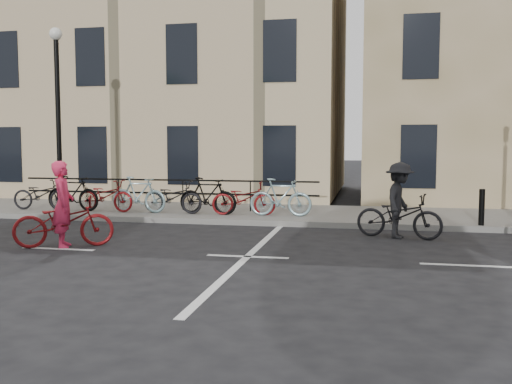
# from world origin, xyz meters

# --- Properties ---
(ground) EXTENTS (120.00, 120.00, 0.00)m
(ground) POSITION_xyz_m (0.00, 0.00, 0.00)
(ground) COLOR black
(ground) RESTS_ON ground
(sidewalk) EXTENTS (46.00, 4.00, 0.15)m
(sidewalk) POSITION_xyz_m (-4.00, 6.00, 0.07)
(sidewalk) COLOR slate
(sidewalk) RESTS_ON ground
(building_west) EXTENTS (20.00, 10.00, 10.00)m
(building_west) POSITION_xyz_m (-9.00, 13.00, 5.15)
(building_west) COLOR #C4B284
(building_west) RESTS_ON sidewalk
(lamp_post) EXTENTS (0.36, 0.36, 5.28)m
(lamp_post) POSITION_xyz_m (-6.50, 4.40, 3.49)
(lamp_post) COLOR black
(lamp_post) RESTS_ON sidewalk
(bollard_east) EXTENTS (0.14, 0.14, 0.90)m
(bollard_east) POSITION_xyz_m (5.00, 4.25, 0.60)
(bollard_east) COLOR black
(bollard_east) RESTS_ON sidewalk
(parked_bikes) EXTENTS (9.35, 1.23, 1.05)m
(parked_bikes) POSITION_xyz_m (-3.87, 5.04, 0.65)
(parked_bikes) COLOR black
(parked_bikes) RESTS_ON sidewalk
(cyclist_pink) EXTENTS (2.14, 1.50, 1.81)m
(cyclist_pink) POSITION_xyz_m (-4.01, 0.25, 0.63)
(cyclist_pink) COLOR maroon
(cyclist_pink) RESTS_ON ground
(cyclist_dark) EXTENTS (2.07, 1.26, 1.75)m
(cyclist_dark) POSITION_xyz_m (2.95, 2.81, 0.69)
(cyclist_dark) COLOR black
(cyclist_dark) RESTS_ON ground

